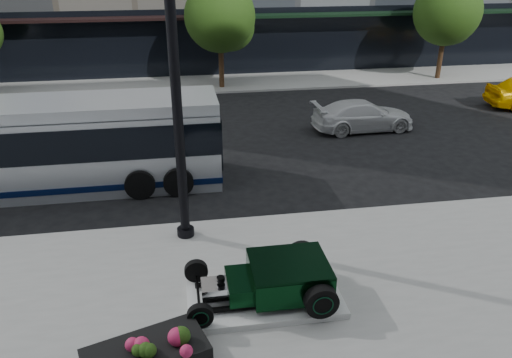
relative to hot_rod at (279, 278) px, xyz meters
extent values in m
plane|color=black|center=(-0.40, 5.80, -0.70)|extent=(120.00, 120.00, 0.00)
cube|color=gray|center=(-0.40, 19.80, -0.64)|extent=(70.00, 4.00, 0.12)
cube|color=black|center=(-10.40, 22.00, 1.30)|extent=(22.00, 0.50, 4.00)
cube|color=black|center=(12.60, 22.00, 1.30)|extent=(24.00, 0.50, 4.00)
cube|color=black|center=(-10.40, 21.40, 2.90)|extent=(22.00, 1.60, 0.15)
cube|color=black|center=(12.60, 21.40, 2.90)|extent=(24.00, 1.60, 0.15)
cylinder|color=black|center=(0.60, 18.80, 0.72)|extent=(0.28, 0.28, 2.60)
sphere|color=#19370F|center=(0.60, 18.80, 3.22)|extent=(3.80, 3.80, 3.80)
sphere|color=#19370F|center=(1.20, 19.10, 2.62)|extent=(2.60, 2.60, 2.60)
cylinder|color=black|center=(13.60, 18.80, 0.72)|extent=(0.28, 0.28, 2.60)
sphere|color=#19370F|center=(13.60, 18.80, 3.22)|extent=(3.80, 3.80, 3.80)
sphere|color=#19370F|center=(14.20, 19.10, 2.62)|extent=(2.60, 2.60, 2.60)
cube|color=silver|center=(-0.33, 0.00, -0.50)|extent=(3.40, 1.80, 0.15)
cube|color=black|center=(-0.33, -0.45, -0.33)|extent=(3.00, 0.08, 0.10)
cube|color=black|center=(-0.33, 0.45, -0.33)|extent=(3.00, 0.08, 0.10)
cube|color=black|center=(0.22, 0.00, 0.02)|extent=(1.70, 1.45, 0.62)
cube|color=black|center=(0.22, 0.00, 0.35)|extent=(1.70, 1.45, 0.06)
cube|color=black|center=(-0.88, 0.00, -0.10)|extent=(0.55, 1.05, 0.38)
cube|color=silver|center=(-1.43, 0.00, -0.15)|extent=(0.55, 0.55, 0.34)
cylinder|color=black|center=(-1.28, 0.00, 0.12)|extent=(0.18, 0.18, 0.10)
cylinder|color=black|center=(-1.78, 0.00, -0.27)|extent=(0.06, 1.55, 0.06)
cylinder|color=black|center=(0.72, -0.85, -0.07)|extent=(0.72, 0.24, 0.72)
cylinder|color=black|center=(0.72, -0.98, -0.07)|extent=(0.37, 0.02, 0.37)
torus|color=#0A3821|center=(0.72, -0.99, -0.07)|extent=(0.44, 0.02, 0.44)
cylinder|color=black|center=(0.72, 0.85, -0.07)|extent=(0.72, 0.24, 0.72)
cylinder|color=black|center=(0.72, 0.98, -0.07)|extent=(0.37, 0.02, 0.37)
torus|color=#0A3821|center=(0.72, 0.99, -0.07)|extent=(0.44, 0.02, 0.44)
cylinder|color=black|center=(-1.78, -0.78, -0.16)|extent=(0.54, 0.16, 0.54)
cylinder|color=black|center=(-1.78, -0.87, -0.16)|extent=(0.28, 0.02, 0.28)
torus|color=#0A3821|center=(-1.78, -0.88, -0.16)|extent=(0.34, 0.02, 0.34)
cylinder|color=black|center=(-1.78, 0.78, -0.16)|extent=(0.54, 0.16, 0.54)
cylinder|color=black|center=(-1.78, 0.87, -0.16)|extent=(0.28, 0.02, 0.28)
torus|color=#0A3821|center=(-1.78, 0.88, -0.16)|extent=(0.34, 0.02, 0.34)
cube|color=silver|center=(-2.02, -1.10, -0.47)|extent=(0.48, 0.41, 0.22)
cube|color=black|center=(-2.02, -1.10, -0.34)|extent=(0.47, 0.40, 0.15)
cylinder|color=black|center=(-1.96, 3.10, 3.62)|extent=(0.25, 0.25, 8.40)
cylinder|color=black|center=(-1.96, 3.10, -0.47)|extent=(0.46, 0.46, 0.21)
cube|color=black|center=(-2.84, -1.55, -0.35)|extent=(2.48, 1.77, 0.45)
sphere|color=#C22254|center=(-3.63, -1.55, 0.01)|extent=(0.29, 0.29, 0.29)
sphere|color=#19370F|center=(-3.31, -1.55, 0.01)|extent=(0.29, 0.29, 0.29)
sphere|color=#C22254|center=(-3.00, -1.55, 0.01)|extent=(0.29, 0.29, 0.29)
sphere|color=#19370F|center=(-2.69, -1.55, 0.01)|extent=(0.29, 0.29, 0.29)
sphere|color=#C22254|center=(-2.37, -1.55, 0.01)|extent=(0.29, 0.29, 0.29)
sphere|color=#19370F|center=(-2.06, -1.55, 0.01)|extent=(0.29, 0.29, 0.29)
cube|color=silver|center=(-6.68, 7.08, 0.58)|extent=(12.00, 2.55, 2.55)
cube|color=#07143D|center=(-6.68, 7.08, -0.28)|extent=(12.05, 2.60, 0.20)
cube|color=black|center=(-6.68, 7.08, 1.15)|extent=(12.05, 2.60, 1.05)
cube|color=silver|center=(-6.68, 7.08, 2.05)|extent=(12.00, 2.40, 0.35)
cube|color=black|center=(-0.65, 7.08, 0.85)|extent=(0.06, 2.30, 1.70)
cylinder|color=black|center=(-3.28, 5.78, -0.22)|extent=(0.96, 0.28, 0.96)
cylinder|color=black|center=(-3.28, 8.38, -0.22)|extent=(0.96, 0.28, 0.96)
cylinder|color=black|center=(-2.08, 5.78, -0.22)|extent=(0.96, 0.28, 0.96)
cylinder|color=black|center=(-2.08, 8.38, -0.22)|extent=(0.96, 0.28, 0.96)
imported|color=silver|center=(5.97, 10.92, -0.05)|extent=(4.52, 2.03, 1.29)
camera|label=1|loc=(-1.95, -8.79, 6.60)|focal=35.00mm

